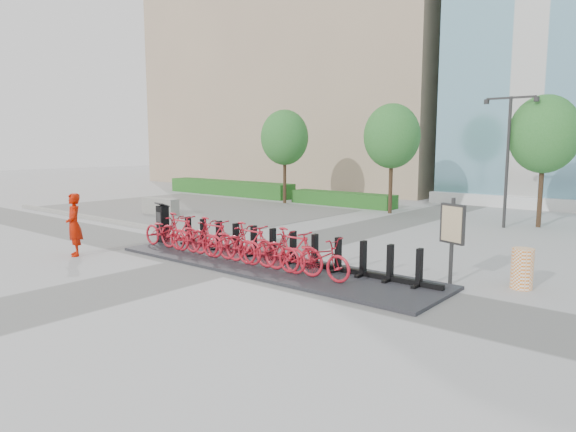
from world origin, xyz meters
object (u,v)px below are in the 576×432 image
Objects in this scene: worker_red at (74,225)px; jersey_barrier at (160,206)px; bike_0 at (165,231)px; map_sign at (452,228)px; construction_barrel at (522,269)px; kiosk at (163,223)px.

worker_red is 8.96m from jersey_barrier.
bike_0 is at bearing -40.76° from jersey_barrier.
map_sign reaches higher than bike_0.
worker_red is 10.38m from map_sign.
bike_0 reaches higher than construction_barrel.
construction_barrel is (10.44, 1.93, -0.24)m from kiosk.
map_sign is at bearing 10.55° from kiosk.
worker_red is at bearing 149.28° from bike_0.
jersey_barrier is 0.97× the size of map_sign.
bike_0 is 0.96m from kiosk.
bike_0 is 1.04× the size of worker_red.
bike_0 is at bearing -29.88° from kiosk.
construction_barrel is at bearing 46.29° from map_sign.
worker_red is 0.93× the size of jersey_barrier.
map_sign is (9.59, 3.96, 0.42)m from worker_red.
worker_red is (-0.50, -2.71, 0.21)m from kiosk.
jersey_barrier is (-6.03, 4.32, -0.32)m from kiosk.
kiosk is 0.71× the size of worker_red.
worker_red is (-1.30, -2.20, 0.33)m from bike_0.
kiosk is 10.62m from construction_barrel.
worker_red is 11.90m from construction_barrel.
kiosk is 0.64× the size of map_sign.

